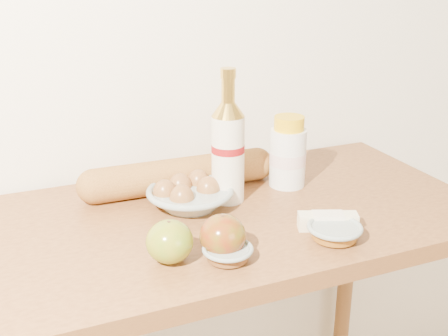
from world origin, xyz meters
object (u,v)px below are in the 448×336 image
Objects in this scene: cream_bottle at (288,154)px; egg_bowl at (189,195)px; bourbon_bottle at (228,149)px; baguette at (180,175)px; table at (219,261)px.

egg_bowl is at bearing -166.54° from cream_bottle.
bourbon_bottle is 0.14m from egg_bowl.
cream_bottle is 0.36× the size of baguette.
bourbon_bottle is at bearing -47.61° from baguette.
table is 3.83× the size of bourbon_bottle.
table is at bearing -150.25° from cream_bottle.
bourbon_bottle is at bearing 51.60° from table.
egg_bowl is at bearing -94.46° from baguette.
egg_bowl is (-0.05, 0.06, 0.15)m from table.
bourbon_bottle reaches higher than egg_bowl.
cream_bottle is 0.27m from baguette.
baguette is at bearing 128.63° from bourbon_bottle.
baguette is at bearing 172.59° from cream_bottle.
baguette reaches higher than egg_bowl.
egg_bowl is (-0.27, -0.03, -0.05)m from cream_bottle.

